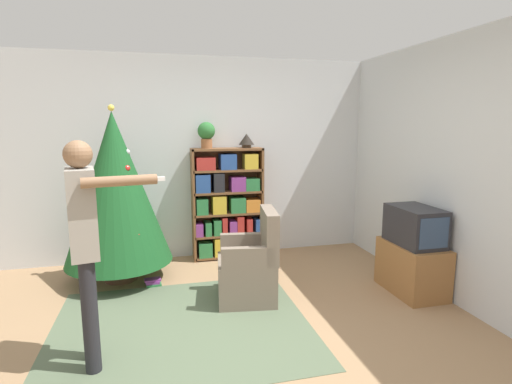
% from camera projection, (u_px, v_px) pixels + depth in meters
% --- Properties ---
extents(ground_plane, '(14.00, 14.00, 0.00)m').
position_uv_depth(ground_plane, '(239.00, 340.00, 3.27)').
color(ground_plane, '#9E7A56').
extents(wall_back, '(8.00, 0.10, 2.60)m').
position_uv_depth(wall_back, '(203.00, 159.00, 5.24)').
color(wall_back, silver).
rests_on(wall_back, ground_plane).
extents(wall_right, '(0.10, 8.00, 2.60)m').
position_uv_depth(wall_right, '(482.00, 175.00, 3.59)').
color(wall_right, silver).
rests_on(wall_right, ground_plane).
extents(area_rug, '(2.20, 1.89, 0.01)m').
position_uv_depth(area_rug, '(182.00, 326.00, 3.49)').
color(area_rug, '#56664C').
rests_on(area_rug, ground_plane).
extents(bookshelf, '(0.92, 0.28, 1.45)m').
position_uv_depth(bookshelf, '(227.00, 204.00, 5.20)').
color(bookshelf, brown).
rests_on(bookshelf, ground_plane).
extents(tv_stand, '(0.44, 0.72, 0.52)m').
position_uv_depth(tv_stand, '(412.00, 268.00, 4.17)').
color(tv_stand, '#996638').
rests_on(tv_stand, ground_plane).
extents(television, '(0.39, 0.60, 0.39)m').
position_uv_depth(television, '(415.00, 226.00, 4.09)').
color(television, '#28282D').
rests_on(television, tv_stand).
extents(game_remote, '(0.04, 0.12, 0.02)m').
position_uv_depth(game_remote, '(415.00, 250.00, 3.89)').
color(game_remote, white).
rests_on(game_remote, tv_stand).
extents(christmas_tree, '(1.17, 1.17, 1.95)m').
position_uv_depth(christmas_tree, '(116.00, 189.00, 4.37)').
color(christmas_tree, '#4C3323').
rests_on(christmas_tree, ground_plane).
extents(armchair, '(0.64, 0.63, 0.92)m').
position_uv_depth(armchair, '(251.00, 269.00, 3.99)').
color(armchair, '#7A6B5B').
rests_on(armchair, ground_plane).
extents(standing_person, '(0.68, 0.46, 1.64)m').
position_uv_depth(standing_person, '(85.00, 236.00, 2.78)').
color(standing_person, '#232328').
rests_on(standing_person, ground_plane).
extents(potted_plant, '(0.22, 0.22, 0.33)m').
position_uv_depth(potted_plant, '(206.00, 133.00, 4.99)').
color(potted_plant, '#935B38').
rests_on(potted_plant, bookshelf).
extents(table_lamp, '(0.20, 0.20, 0.18)m').
position_uv_depth(table_lamp, '(246.00, 140.00, 5.13)').
color(table_lamp, '#473828').
rests_on(table_lamp, bookshelf).
extents(book_pile_near_tree, '(0.19, 0.17, 0.07)m').
position_uv_depth(book_pile_near_tree, '(153.00, 282.00, 4.38)').
color(book_pile_near_tree, '#2D7A42').
rests_on(book_pile_near_tree, ground_plane).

